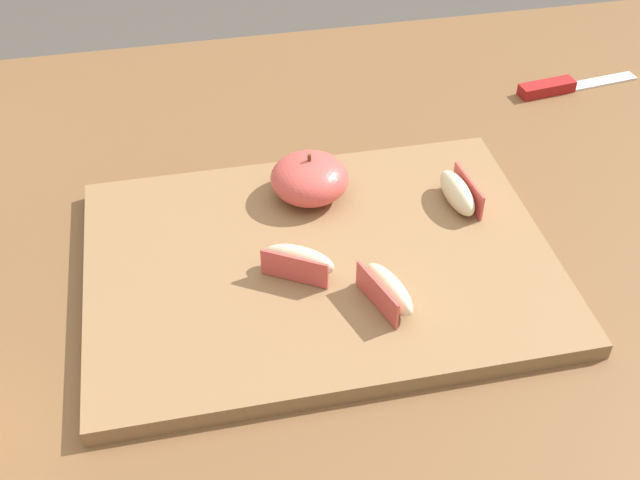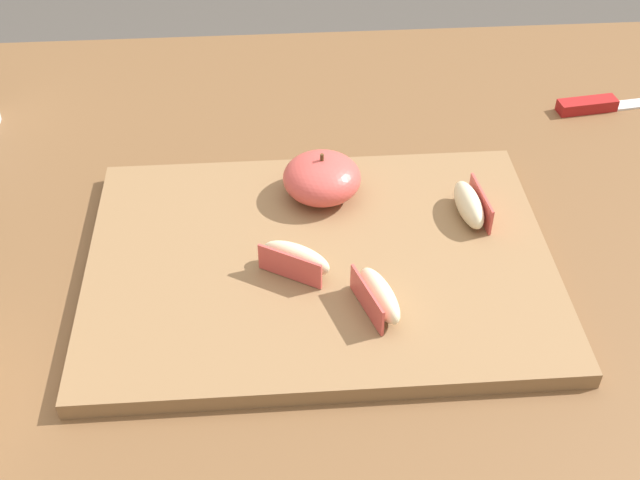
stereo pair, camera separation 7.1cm
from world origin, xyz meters
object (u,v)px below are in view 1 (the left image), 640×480
at_px(apple_half_skin_up, 310,178).
at_px(apple_wedge_left, 298,261).
at_px(cutting_board, 320,263).
at_px(apple_wedge_right, 458,193).
at_px(apple_wedge_middle, 387,290).
at_px(paring_knife, 556,87).

relative_size(apple_half_skin_up, apple_wedge_left, 1.15).
distance_m(cutting_board, apple_wedge_right, 0.16).
bearing_deg(apple_half_skin_up, apple_wedge_left, -106.16).
distance_m(apple_half_skin_up, apple_wedge_middle, 0.16).
relative_size(apple_half_skin_up, apple_wedge_right, 1.14).
distance_m(apple_wedge_left, paring_knife, 0.46).
bearing_deg(paring_knife, apple_wedge_middle, -133.37).
bearing_deg(apple_wedge_left, apple_half_skin_up, 73.84).
xyz_separation_m(apple_wedge_left, paring_knife, (0.37, 0.27, -0.02)).
xyz_separation_m(apple_wedge_left, apple_wedge_right, (0.17, 0.06, 0.00)).
bearing_deg(paring_knife, apple_wedge_right, -134.28).
distance_m(apple_wedge_left, apple_wedge_right, 0.18).
distance_m(cutting_board, apple_wedge_middle, 0.08).
bearing_deg(apple_wedge_middle, apple_half_skin_up, 102.76).
distance_m(apple_wedge_right, paring_knife, 0.29).
bearing_deg(apple_wedge_right, apple_wedge_left, -159.13).
relative_size(apple_wedge_left, paring_knife, 0.41).
height_order(cutting_board, apple_half_skin_up, apple_half_skin_up).
xyz_separation_m(apple_wedge_right, apple_wedge_middle, (-0.10, -0.12, 0.00)).
relative_size(cutting_board, apple_wedge_right, 6.30).
xyz_separation_m(apple_half_skin_up, paring_knife, (0.34, 0.16, -0.03)).
height_order(apple_half_skin_up, apple_wedge_left, apple_half_skin_up).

